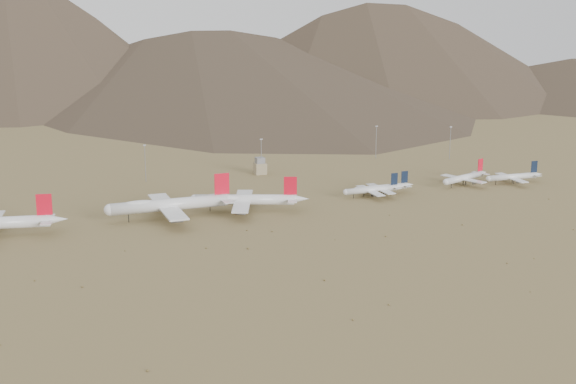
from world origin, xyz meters
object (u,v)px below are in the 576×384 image
object	(u,v)px
narrowbody_a	(373,190)
control_tower	(260,167)
widebody_centre	(170,204)
narrowbody_b	(383,188)
widebody_east	(245,199)

from	to	relation	value
narrowbody_a	control_tower	distance (m)	99.36
widebody_centre	narrowbody_b	distance (m)	139.54
widebody_east	narrowbody_a	xyz separation A→B (m)	(86.24, 6.36, -2.64)
narrowbody_b	widebody_east	bearing A→B (deg)	-175.81
narrowbody_a	control_tower	bearing A→B (deg)	116.61
narrowbody_b	control_tower	size ratio (longest dim) A/B	3.58
narrowbody_a	widebody_centre	bearing A→B (deg)	-177.95
widebody_east	narrowbody_b	bearing A→B (deg)	25.77
narrowbody_a	control_tower	size ratio (longest dim) A/B	3.54
widebody_centre	widebody_east	xyz separation A→B (m)	(44.54, 0.46, -1.07)
widebody_east	narrowbody_b	size ratio (longest dim) A/B	1.56
widebody_centre	widebody_east	distance (m)	44.55
narrowbody_b	control_tower	xyz separation A→B (m)	(-54.37, 85.73, 0.72)
control_tower	narrowbody_a	bearing A→B (deg)	-62.45
widebody_east	narrowbody_b	distance (m)	95.09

